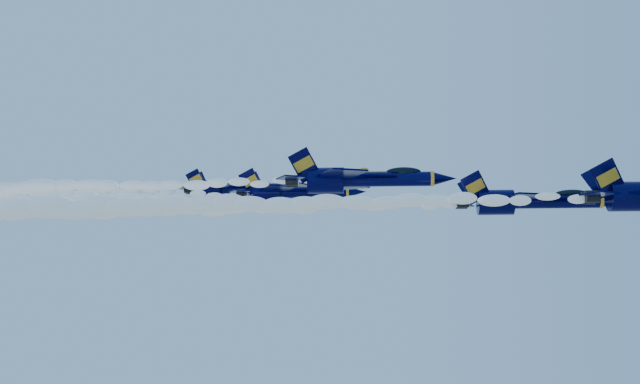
# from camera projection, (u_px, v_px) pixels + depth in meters

# --- Properties ---
(smoke_trail_jet_lead) EXTENTS (51.64, 2.27, 2.04)m
(smoke_trail_jet_lead) POSITION_uv_depth(u_px,v_px,m) (286.00, 204.00, 63.06)
(smoke_trail_jet_lead) COLOR white
(jet_second) EXTENTS (15.97, 13.10, 5.93)m
(jet_second) POSITION_uv_depth(u_px,v_px,m) (529.00, 201.00, 68.97)
(jet_second) COLOR #00002D
(smoke_trail_jet_second) EXTENTS (51.64, 2.16, 1.95)m
(smoke_trail_jet_second) POSITION_uv_depth(u_px,v_px,m) (198.00, 209.00, 71.52)
(smoke_trail_jet_second) COLOR white
(jet_third) EXTENTS (17.78, 14.58, 6.61)m
(jet_third) POSITION_uv_depth(u_px,v_px,m) (360.00, 179.00, 74.58)
(jet_third) COLOR #00002D
(smoke_trail_jet_third) EXTENTS (51.64, 2.41, 2.17)m
(smoke_trail_jet_third) POSITION_uv_depth(u_px,v_px,m) (51.00, 187.00, 77.18)
(smoke_trail_jet_third) COLOR white
(jet_fourth) EXTENTS (16.33, 13.40, 6.07)m
(jet_fourth) POSITION_uv_depth(u_px,v_px,m) (293.00, 192.00, 90.07)
(jet_fourth) COLOR #00002D
(smoke_trail_jet_fourth) EXTENTS (51.64, 2.21, 1.99)m
(smoke_trail_jet_fourth) POSITION_uv_depth(u_px,v_px,m) (43.00, 198.00, 92.63)
(smoke_trail_jet_fourth) COLOR white
(jet_fifth) EXTENTS (15.26, 12.51, 5.67)m
(jet_fifth) POSITION_uv_depth(u_px,v_px,m) (232.00, 189.00, 100.17)
(jet_fifth) COLOR #00002D
(smoke_trail_jet_fifth) EXTENTS (51.64, 2.07, 1.86)m
(smoke_trail_jet_fifth) POSITION_uv_depth(u_px,v_px,m) (11.00, 194.00, 102.69)
(smoke_trail_jet_fifth) COLOR white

